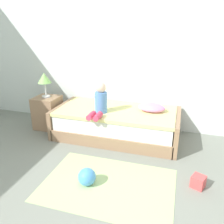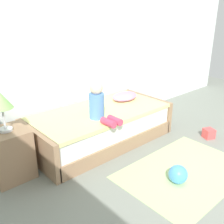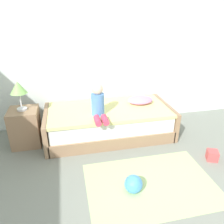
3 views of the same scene
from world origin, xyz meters
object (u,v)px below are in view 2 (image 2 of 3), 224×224
(nightstand, at_px, (10,154))
(pillow, at_px, (125,96))
(child_figure, at_px, (99,104))
(bed, at_px, (101,126))
(table_lamp, at_px, (1,102))
(toy_ball, at_px, (178,174))
(toy_block, at_px, (209,133))

(nightstand, distance_m, pillow, 1.95)
(child_figure, bearing_deg, pillow, 22.54)
(bed, bearing_deg, nightstand, 179.53)
(table_lamp, distance_m, toy_ball, 2.11)
(child_figure, relative_size, pillow, 1.16)
(pillow, bearing_deg, table_lamp, -177.36)
(table_lamp, bearing_deg, toy_ball, -45.14)
(table_lamp, height_order, toy_ball, table_lamp)
(bed, relative_size, child_figure, 4.14)
(bed, xyz_separation_m, child_figure, (-0.21, -0.23, 0.46))
(table_lamp, relative_size, toy_ball, 2.07)
(bed, height_order, toy_ball, bed)
(pillow, distance_m, toy_ball, 1.63)
(bed, bearing_deg, child_figure, -132.50)
(nightstand, xyz_separation_m, child_figure, (1.14, -0.24, 0.40))
(child_figure, height_order, pillow, child_figure)
(pillow, height_order, toy_ball, pillow)
(pillow, xyz_separation_m, toy_ball, (-0.56, -1.46, -0.46))
(child_figure, relative_size, toy_block, 3.44)
(child_figure, bearing_deg, toy_block, -27.25)
(toy_ball, height_order, toy_block, toy_ball)
(table_lamp, distance_m, pillow, 1.97)
(nightstand, xyz_separation_m, table_lamp, (0.00, 0.00, 0.64))
(bed, xyz_separation_m, toy_ball, (0.02, -1.36, -0.14))
(child_figure, bearing_deg, bed, 47.50)
(table_lamp, bearing_deg, nightstand, 180.00)
(bed, relative_size, pillow, 4.80)
(table_lamp, xyz_separation_m, toy_block, (2.67, -1.03, -0.86))
(table_lamp, distance_m, toy_block, 2.99)
(toy_ball, bearing_deg, table_lamp, 134.86)
(bed, distance_m, toy_block, 1.68)
(table_lamp, xyz_separation_m, toy_ball, (1.37, -1.38, -0.83))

